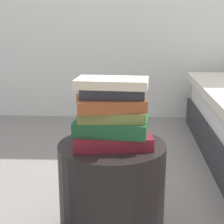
{
  "coord_description": "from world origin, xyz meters",
  "views": [
    {
      "loc": [
        0.06,
        -1.31,
        0.9
      ],
      "look_at": [
        0.0,
        0.0,
        0.56
      ],
      "focal_mm": 56.35,
      "sensor_mm": 36.0,
      "label": 1
    }
  ],
  "objects": [
    {
      "name": "book_cream",
      "position": [
        -0.0,
        0.0,
        0.68
      ],
      "size": [
        0.28,
        0.18,
        0.03
      ],
      "primitive_type": "cube",
      "rotation": [
        0.0,
        0.0,
        -0.09
      ],
      "color": "beige",
      "rests_on": "book_charcoal"
    },
    {
      "name": "book_maroon",
      "position": [
        0.0,
        -0.01,
        0.45
      ],
      "size": [
        0.32,
        0.22,
        0.05
      ],
      "primitive_type": "cube",
      "rotation": [
        0.0,
        0.0,
        0.13
      ],
      "color": "maroon",
      "rests_on": "side_table"
    },
    {
      "name": "book_forest",
      "position": [
        -0.0,
        0.01,
        0.51
      ],
      "size": [
        0.3,
        0.23,
        0.06
      ],
      "primitive_type": "cube",
      "rotation": [
        0.0,
        0.0,
        -0.11
      ],
      "color": "#1E512D",
      "rests_on": "book_maroon"
    },
    {
      "name": "book_olive",
      "position": [
        -0.0,
        0.01,
        0.55
      ],
      "size": [
        0.25,
        0.2,
        0.04
      ],
      "primitive_type": "cube",
      "rotation": [
        0.0,
        0.0,
        0.01
      ],
      "color": "olive",
      "rests_on": "book_forest"
    },
    {
      "name": "book_charcoal",
      "position": [
        -0.0,
        0.01,
        0.64
      ],
      "size": [
        0.24,
        0.16,
        0.04
      ],
      "primitive_type": "cube",
      "rotation": [
        0.0,
        0.0,
        0.03
      ],
      "color": "#28282D",
      "rests_on": "book_rust"
    },
    {
      "name": "side_table",
      "position": [
        0.0,
        0.0,
        0.22
      ],
      "size": [
        0.43,
        0.43,
        0.43
      ],
      "primitive_type": "cylinder",
      "color": "black",
      "rests_on": "ground_plane"
    },
    {
      "name": "book_rust",
      "position": [
        -0.01,
        -0.0,
        0.6
      ],
      "size": [
        0.28,
        0.22,
        0.04
      ],
      "primitive_type": "cube",
      "rotation": [
        0.0,
        0.0,
        0.17
      ],
      "color": "#994723",
      "rests_on": "book_olive"
    }
  ]
}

